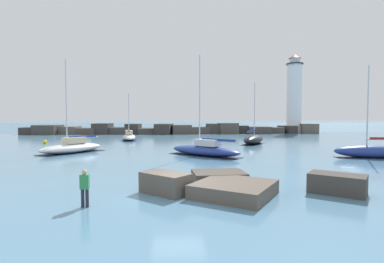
# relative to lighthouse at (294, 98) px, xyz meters

# --- Properties ---
(ground_plane) EXTENTS (600.00, 600.00, 0.00)m
(ground_plane) POSITION_rel_lighthouse_xyz_m (-28.26, -53.18, -8.05)
(ground_plane) COLOR teal
(open_sea_beyond) EXTENTS (400.00, 116.00, 0.01)m
(open_sea_beyond) POSITION_rel_lighthouse_xyz_m (-28.26, 59.35, -8.05)
(open_sea_beyond) COLOR teal
(open_sea_beyond) RESTS_ON ground
(breakwater_jetty) EXTENTS (65.46, 7.25, 2.37)m
(breakwater_jetty) POSITION_rel_lighthouse_xyz_m (-28.65, -0.59, -7.13)
(breakwater_jetty) COLOR #383330
(breakwater_jetty) RESTS_ON ground
(lighthouse) EXTENTS (4.48, 4.48, 18.03)m
(lighthouse) POSITION_rel_lighthouse_xyz_m (0.00, 0.00, 0.00)
(lighthouse) COLOR gray
(lighthouse) RESTS_ON ground
(foreground_rocks) EXTENTS (11.27, 6.29, 1.02)m
(foreground_rocks) POSITION_rel_lighthouse_xyz_m (-25.23, -52.55, -7.66)
(foreground_rocks) COLOR #4C443D
(foreground_rocks) RESTS_ON ground
(sailboat_moored_0) EXTENTS (6.27, 7.15, 9.63)m
(sailboat_moored_0) POSITION_rel_lighthouse_xyz_m (-38.88, -35.14, -7.46)
(sailboat_moored_0) COLOR silver
(sailboat_moored_0) RESTS_ON ground
(sailboat_moored_1) EXTENTS (4.92, 6.14, 8.47)m
(sailboat_moored_1) POSITION_rel_lighthouse_xyz_m (-17.14, -26.82, -7.42)
(sailboat_moored_1) COLOR black
(sailboat_moored_1) RESTS_ON ground
(sailboat_moored_2) EXTENTS (7.26, 7.02, 9.77)m
(sailboat_moored_2) POSITION_rel_lighthouse_xyz_m (-25.26, -38.56, -7.46)
(sailboat_moored_2) COLOR navy
(sailboat_moored_2) RESTS_ON ground
(sailboat_moored_3) EXTENTS (2.93, 6.77, 7.60)m
(sailboat_moored_3) POSITION_rel_lighthouse_xyz_m (-35.21, -18.48, -7.47)
(sailboat_moored_3) COLOR white
(sailboat_moored_3) RESTS_ON ground
(sailboat_moored_4) EXTENTS (6.87, 3.25, 8.47)m
(sailboat_moored_4) POSITION_rel_lighthouse_xyz_m (-10.09, -41.25, -7.44)
(sailboat_moored_4) COLOR navy
(sailboat_moored_4) RESTS_ON ground
(mooring_buoy_orange_near) EXTENTS (0.57, 0.57, 0.77)m
(mooring_buoy_orange_near) POSITION_rel_lighthouse_xyz_m (-46.06, -24.22, -7.77)
(mooring_buoy_orange_near) COLOR yellow
(mooring_buoy_orange_near) RESTS_ON ground
(mooring_buoy_far_side) EXTENTS (0.70, 0.70, 0.90)m
(mooring_buoy_far_side) POSITION_rel_lighthouse_xyz_m (-41.91, -20.40, -7.70)
(mooring_buoy_far_side) COLOR yellow
(mooring_buoy_far_side) RESTS_ON ground
(person_on_rocks) EXTENTS (0.36, 0.22, 1.58)m
(person_on_rocks) POSITION_rel_lighthouse_xyz_m (-32.20, -54.61, -7.18)
(person_on_rocks) COLOR #282833
(person_on_rocks) RESTS_ON ground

